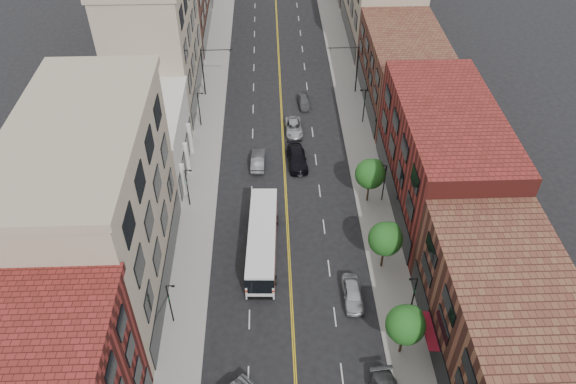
{
  "coord_description": "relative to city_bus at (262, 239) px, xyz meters",
  "views": [
    {
      "loc": [
        -1.58,
        -23.68,
        43.24
      ],
      "look_at": [
        0.06,
        20.19,
        5.0
      ],
      "focal_mm": 35.0,
      "sensor_mm": 36.0,
      "label": 1
    }
  ],
  "objects": [
    {
      "name": "bldg_r_far_a",
      "position": [
        19.72,
        28.55,
        3.09
      ],
      "size": [
        10.0,
        20.0,
        10.0
      ],
      "primitive_type": "cube",
      "color": "brown",
      "rests_on": "ground"
    },
    {
      "name": "car_lane_behind",
      "position": [
        -0.52,
        14.74,
        -1.14
      ],
      "size": [
        1.81,
        4.73,
        1.54
      ],
      "primitive_type": "imported",
      "rotation": [
        0.0,
        0.0,
        3.1
      ],
      "color": "#505156",
      "rests_on": "ground"
    },
    {
      "name": "bldg_l_far_a",
      "position": [
        -14.28,
        31.55,
        7.09
      ],
      "size": [
        10.0,
        20.0,
        18.0
      ],
      "primitive_type": "cube",
      "color": "tan",
      "rests_on": "ground"
    },
    {
      "name": "bldg_r_near",
      "position": [
        19.72,
        -16.45,
        3.09
      ],
      "size": [
        10.0,
        26.0,
        10.0
      ],
      "primitive_type": "cube",
      "color": "brown",
      "rests_on": "ground"
    },
    {
      "name": "sidewalk_right",
      "position": [
        12.72,
        18.55,
        -1.84
      ],
      "size": [
        4.0,
        110.0,
        0.15
      ],
      "primitive_type": "cube",
      "color": "gray",
      "rests_on": "ground"
    },
    {
      "name": "car_lane_b",
      "position": [
        4.22,
        21.77,
        -1.24
      ],
      "size": [
        2.41,
        4.92,
        1.34
      ],
      "primitive_type": "imported",
      "rotation": [
        0.0,
        0.0,
        0.04
      ],
      "color": "#B4B5BC",
      "rests_on": "ground"
    },
    {
      "name": "signal_mast_right",
      "position": [
        12.98,
        31.55,
        2.74
      ],
      "size": [
        4.49,
        0.18,
        7.2
      ],
      "color": "black",
      "rests_on": "sidewalk_right"
    },
    {
      "name": "tree_r_3",
      "position": [
        12.1,
        7.62,
        2.22
      ],
      "size": [
        3.4,
        3.4,
        5.59
      ],
      "color": "black",
      "rests_on": "sidewalk_right"
    },
    {
      "name": "tree_r_2",
      "position": [
        12.1,
        -2.38,
        2.22
      ],
      "size": [
        3.4,
        3.4,
        5.59
      ],
      "color": "black",
      "rests_on": "sidewalk_right"
    },
    {
      "name": "bldg_r_mid",
      "position": [
        19.72,
        7.55,
        4.09
      ],
      "size": [
        10.0,
        22.0,
        12.0
      ],
      "primitive_type": "cube",
      "color": "maroon",
      "rests_on": "ground"
    },
    {
      "name": "lamp_r_3",
      "position": [
        13.67,
        23.55,
        1.06
      ],
      "size": [
        0.81,
        0.55,
        5.05
      ],
      "color": "black",
      "rests_on": "sidewalk_right"
    },
    {
      "name": "car_lane_a",
      "position": [
        4.29,
        14.82,
        -1.09
      ],
      "size": [
        2.74,
        5.83,
        1.64
      ],
      "primitive_type": "imported",
      "rotation": [
        0.0,
        0.0,
        0.08
      ],
      "color": "black",
      "rests_on": "ground"
    },
    {
      "name": "lamp_l_3",
      "position": [
        -8.24,
        23.55,
        1.06
      ],
      "size": [
        0.81,
        0.55,
        5.05
      ],
      "color": "black",
      "rests_on": "sidewalk_left"
    },
    {
      "name": "lamp_l_1",
      "position": [
        -8.24,
        -8.45,
        1.06
      ],
      "size": [
        0.81,
        0.55,
        5.05
      ],
      "color": "black",
      "rests_on": "sidewalk_left"
    },
    {
      "name": "lamp_r_2",
      "position": [
        13.67,
        7.55,
        1.06
      ],
      "size": [
        0.81,
        0.55,
        5.05
      ],
      "color": "black",
      "rests_on": "sidewalk_right"
    },
    {
      "name": "lamp_r_1",
      "position": [
        13.67,
        -8.45,
        1.06
      ],
      "size": [
        0.81,
        0.55,
        5.05
      ],
      "color": "black",
      "rests_on": "sidewalk_right"
    },
    {
      "name": "city_bus",
      "position": [
        0.0,
        0.0,
        0.0
      ],
      "size": [
        3.5,
        12.89,
        3.29
      ],
      "rotation": [
        0.0,
        0.0,
        -0.04
      ],
      "color": "silver",
      "rests_on": "ground"
    },
    {
      "name": "lamp_l_2",
      "position": [
        -8.24,
        7.55,
        1.06
      ],
      "size": [
        0.81,
        0.55,
        5.05
      ],
      "color": "black",
      "rests_on": "sidewalk_left"
    },
    {
      "name": "tree_r_1",
      "position": [
        12.1,
        -12.38,
        2.22
      ],
      "size": [
        3.4,
        3.4,
        5.59
      ],
      "color": "black",
      "rests_on": "sidewalk_right"
    },
    {
      "name": "car_parked_far",
      "position": [
        8.57,
        -6.42,
        -1.11
      ],
      "size": [
        1.92,
        4.7,
        1.6
      ],
      "primitive_type": "imported",
      "rotation": [
        0.0,
        0.0,
        0.01
      ],
      "color": "#AFB1B7",
      "rests_on": "ground"
    },
    {
      "name": "bldg_l_tanoffice",
      "position": [
        -14.28,
        -3.45,
        7.09
      ],
      "size": [
        10.0,
        22.0,
        18.0
      ],
      "primitive_type": "cube",
      "color": "tan",
      "rests_on": "ground"
    },
    {
      "name": "sidewalk_left",
      "position": [
        -7.28,
        18.55,
        -1.84
      ],
      "size": [
        4.0,
        110.0,
        0.15
      ],
      "primitive_type": "cube",
      "color": "gray",
      "rests_on": "ground"
    },
    {
      "name": "car_lane_c",
      "position": [
        5.95,
        28.21,
        -1.22
      ],
      "size": [
        1.89,
        4.14,
        1.38
      ],
      "primitive_type": "imported",
      "rotation": [
        0.0,
        0.0,
        0.07
      ],
      "color": "#4E4F53",
      "rests_on": "ground"
    },
    {
      "name": "signal_mast_left",
      "position": [
        -7.55,
        31.55,
        2.74
      ],
      "size": [
        4.49,
        0.18,
        7.2
      ],
      "color": "black",
      "rests_on": "sidewalk_left"
    },
    {
      "name": "bldg_l_white",
      "position": [
        -14.28,
        14.55,
        2.09
      ],
      "size": [
        10.0,
        14.0,
        8.0
      ],
      "primitive_type": "cube",
      "color": "silver",
      "rests_on": "ground"
    }
  ]
}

